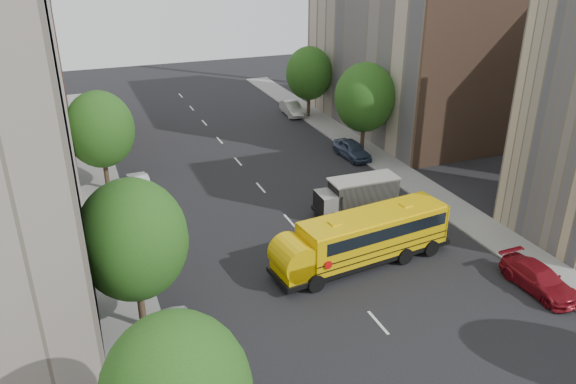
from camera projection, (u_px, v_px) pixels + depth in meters
ground at (313, 248)px, 34.97m from camera, size 120.00×120.00×0.00m
sidewalk_left at (114, 244)px, 35.31m from camera, size 3.00×80.00×0.12m
sidewalk_right at (424, 189)px, 43.05m from camera, size 3.00×80.00×0.12m
lane_markings at (261, 188)px, 43.43m from camera, size 0.15×64.00×0.01m
building_left_redbrick at (2, 75)px, 49.93m from camera, size 10.00×15.00×13.00m
building_right_far at (401, 36)px, 54.23m from camera, size 10.00×22.00×18.00m
building_right_sidewall at (475, 56)px, 44.92m from camera, size 10.10×0.30×18.00m
street_tree_1 at (133, 240)px, 25.84m from camera, size 5.12×5.12×7.90m
street_tree_2 at (100, 130)px, 41.13m from camera, size 4.99×4.99×7.71m
street_tree_4 at (365, 98)px, 48.42m from camera, size 5.25×5.25×8.10m
street_tree_5 at (309, 73)px, 58.73m from camera, size 4.86×4.86×7.51m
school_bus at (362, 237)px, 32.60m from camera, size 11.60×3.86×3.21m
safari_truck at (358, 195)px, 38.96m from camera, size 6.05×2.38×2.56m
parked_car_0 at (178, 329)px, 26.63m from camera, size 1.79×4.10×1.37m
parked_car_1 at (139, 182)px, 42.69m from camera, size 1.50×4.06×1.33m
parked_car_3 at (539, 279)px, 30.59m from camera, size 2.00×4.79×1.38m
parked_car_4 at (352, 149)px, 49.10m from camera, size 2.00×4.57×1.53m
parked_car_5 at (292, 108)px, 61.02m from camera, size 1.87×4.59×1.48m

